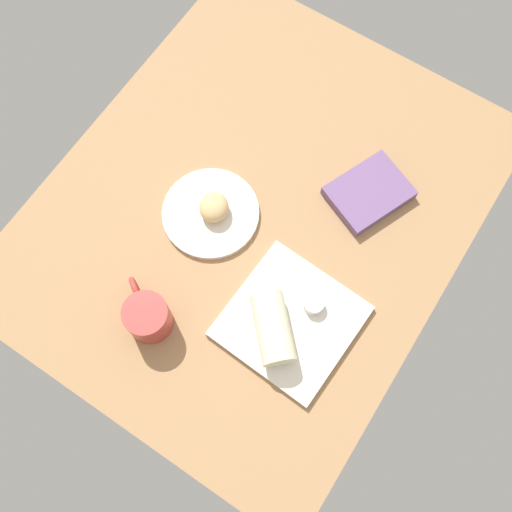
{
  "coord_description": "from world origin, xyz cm",
  "views": [
    {
      "loc": [
        -45.67,
        -29.86,
        128.96
      ],
      "look_at": [
        -10.46,
        -6.87,
        7.0
      ],
      "focal_mm": 41.84,
      "sensor_mm": 36.0,
      "label": 1
    }
  ],
  "objects_px": {
    "round_plate": "(211,213)",
    "square_plate": "(291,321)",
    "coffee_mug": "(147,316)",
    "scone_pastry": "(214,207)",
    "sauce_cup": "(314,304)",
    "book_stack": "(369,193)",
    "breakfast_wrap": "(273,329)"
  },
  "relations": [
    {
      "from": "scone_pastry",
      "to": "breakfast_wrap",
      "type": "xyz_separation_m",
      "value": [
        -0.16,
        -0.26,
        0.01
      ]
    },
    {
      "from": "scone_pastry",
      "to": "sauce_cup",
      "type": "relative_size",
      "value": 1.63
    },
    {
      "from": "square_plate",
      "to": "coffee_mug",
      "type": "relative_size",
      "value": 1.96
    },
    {
      "from": "breakfast_wrap",
      "to": "square_plate",
      "type": "bearing_deg",
      "value": -157.66
    },
    {
      "from": "book_stack",
      "to": "coffee_mug",
      "type": "bearing_deg",
      "value": 154.61
    },
    {
      "from": "sauce_cup",
      "to": "coffee_mug",
      "type": "distance_m",
      "value": 0.35
    },
    {
      "from": "sauce_cup",
      "to": "book_stack",
      "type": "height_order",
      "value": "sauce_cup"
    },
    {
      "from": "scone_pastry",
      "to": "square_plate",
      "type": "xyz_separation_m",
      "value": [
        -0.12,
        -0.28,
        -0.03
      ]
    },
    {
      "from": "square_plate",
      "to": "coffee_mug",
      "type": "height_order",
      "value": "coffee_mug"
    },
    {
      "from": "round_plate",
      "to": "coffee_mug",
      "type": "xyz_separation_m",
      "value": [
        -0.27,
        -0.03,
        0.04
      ]
    },
    {
      "from": "sauce_cup",
      "to": "breakfast_wrap",
      "type": "distance_m",
      "value": 0.11
    },
    {
      "from": "round_plate",
      "to": "scone_pastry",
      "type": "xyz_separation_m",
      "value": [
        0.01,
        -0.01,
        0.03
      ]
    },
    {
      "from": "round_plate",
      "to": "square_plate",
      "type": "distance_m",
      "value": 0.31
    },
    {
      "from": "round_plate",
      "to": "breakfast_wrap",
      "type": "bearing_deg",
      "value": -120.31
    },
    {
      "from": "scone_pastry",
      "to": "square_plate",
      "type": "bearing_deg",
      "value": -113.17
    },
    {
      "from": "scone_pastry",
      "to": "square_plate",
      "type": "relative_size",
      "value": 0.28
    },
    {
      "from": "round_plate",
      "to": "sauce_cup",
      "type": "height_order",
      "value": "sauce_cup"
    },
    {
      "from": "square_plate",
      "to": "sauce_cup",
      "type": "xyz_separation_m",
      "value": [
        0.05,
        -0.02,
        0.02
      ]
    },
    {
      "from": "sauce_cup",
      "to": "coffee_mug",
      "type": "height_order",
      "value": "coffee_mug"
    },
    {
      "from": "scone_pastry",
      "to": "square_plate",
      "type": "height_order",
      "value": "scone_pastry"
    },
    {
      "from": "sauce_cup",
      "to": "round_plate",
      "type": "bearing_deg",
      "value": 79.1
    },
    {
      "from": "scone_pastry",
      "to": "coffee_mug",
      "type": "relative_size",
      "value": 0.55
    },
    {
      "from": "square_plate",
      "to": "coffee_mug",
      "type": "xyz_separation_m",
      "value": [
        -0.16,
        0.25,
        0.04
      ]
    },
    {
      "from": "round_plate",
      "to": "breakfast_wrap",
      "type": "height_order",
      "value": "breakfast_wrap"
    },
    {
      "from": "round_plate",
      "to": "book_stack",
      "type": "relative_size",
      "value": 1.04
    },
    {
      "from": "sauce_cup",
      "to": "scone_pastry",
      "type": "bearing_deg",
      "value": 77.74
    },
    {
      "from": "round_plate",
      "to": "coffee_mug",
      "type": "distance_m",
      "value": 0.28
    },
    {
      "from": "round_plate",
      "to": "square_plate",
      "type": "relative_size",
      "value": 0.85
    },
    {
      "from": "scone_pastry",
      "to": "breakfast_wrap",
      "type": "distance_m",
      "value": 0.3
    },
    {
      "from": "book_stack",
      "to": "coffee_mug",
      "type": "distance_m",
      "value": 0.57
    },
    {
      "from": "breakfast_wrap",
      "to": "coffee_mug",
      "type": "height_order",
      "value": "coffee_mug"
    },
    {
      "from": "scone_pastry",
      "to": "coffee_mug",
      "type": "xyz_separation_m",
      "value": [
        -0.28,
        -0.03,
        0.01
      ]
    }
  ]
}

